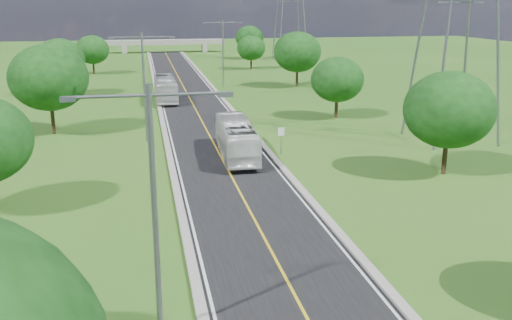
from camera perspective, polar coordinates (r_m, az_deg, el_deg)
The scene contains 19 objects.
ground at distance 69.41m, azimuth -6.05°, elevation 5.00°, with size 260.00×260.00×0.00m, color #295919.
road at distance 75.29m, azimuth -6.49°, elevation 5.85°, with size 8.00×150.00×0.06m, color black.
curb_left at distance 75.04m, azimuth -9.74°, elevation 5.75°, with size 0.50×150.00×0.22m, color gray.
curb_right at distance 75.74m, azimuth -3.27°, elevation 6.04°, with size 0.50×150.00×0.22m, color gray.
speed_limit_sign at distance 48.62m, azimuth 2.53°, elevation 2.39°, with size 0.55×0.09×2.40m.
overpass at distance 148.43m, azimuth -9.11°, elevation 11.49°, with size 30.00×3.00×3.20m.
streetlight_near_left at distance 21.08m, azimuth -10.19°, elevation -3.46°, with size 5.90×0.25×10.00m.
streetlight_mid_left at distance 53.38m, azimuth -11.15°, elevation 8.05°, with size 5.90×0.25×10.00m.
streetlight_far_right at distance 87.07m, azimuth -3.32°, elevation 11.17°, with size 5.90×0.25×10.00m.
tree_lc at distance 59.04m, azimuth -20.02°, elevation 7.75°, with size 7.56×7.56×8.79m.
tree_ld at distance 83.02m, azimuth -19.04°, elevation 9.45°, with size 6.72×6.72×7.82m.
tree_le at distance 106.60m, azimuth -16.06°, elevation 10.55°, with size 5.88×5.88×6.84m.
tree_rb at distance 44.65m, azimuth 18.75°, elevation 4.78°, with size 6.72×6.72×7.82m.
tree_rc at distance 64.14m, azimuth 8.14°, elevation 7.98°, with size 5.88×5.88×6.84m.
tree_rd at distance 87.41m, azimuth 4.16°, elevation 10.72°, with size 7.14×7.14×8.30m.
tree_re at distance 110.26m, azimuth -0.50°, elevation 11.14°, with size 5.46×5.46×6.35m.
tree_rf at distance 130.46m, azimuth -0.65°, elevation 12.12°, with size 6.30×6.30×7.33m.
bus_outbound at distance 47.82m, azimuth -1.99°, elevation 2.17°, with size 2.58×11.03×3.07m, color silver.
bus_inbound at distance 76.11m, azimuth -9.03°, elevation 7.06°, with size 2.60×11.13×3.10m, color silver.
Camera 1 is at (-6.21, -7.94, 12.77)m, focal length 40.00 mm.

